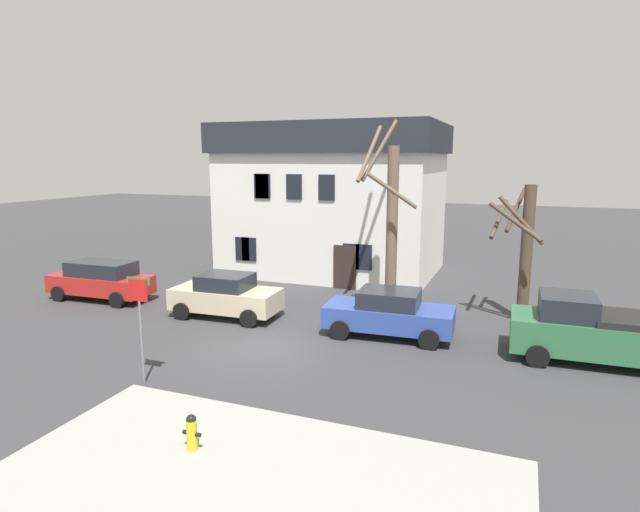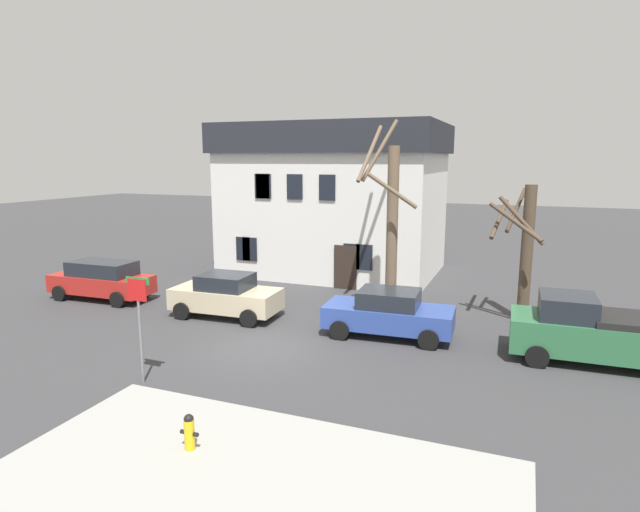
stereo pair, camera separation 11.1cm
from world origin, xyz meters
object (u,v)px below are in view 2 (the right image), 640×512
tree_bare_mid (524,248)px  street_sign_pole (139,310)px  car_red_wagon (102,279)px  car_blue_sedan (389,313)px  tree_bare_near (390,221)px  car_beige_sedan (226,295)px  building_main (335,198)px  fire_hydrant (189,431)px  pickup_truck_green (596,332)px

tree_bare_mid → street_sign_pole: bearing=-134.3°
tree_bare_mid → car_red_wagon: 17.65m
street_sign_pole → car_blue_sedan: bearing=49.8°
car_blue_sedan → tree_bare_near: bearing=104.2°
tree_bare_mid → car_blue_sedan: (-4.24, -3.50, -2.01)m
car_beige_sedan → building_main: bearing=84.1°
car_red_wagon → car_blue_sedan: size_ratio=1.03×
fire_hydrant → tree_bare_mid: bearing=63.2°
pickup_truck_green → street_sign_pole: 13.40m
car_red_wagon → street_sign_pole: size_ratio=1.55×
tree_bare_near → fire_hydrant: size_ratio=9.83×
building_main → tree_bare_mid: size_ratio=2.18×
pickup_truck_green → car_beige_sedan: bearing=-180.0°
car_beige_sedan → car_blue_sedan: car_beige_sedan is taller
car_red_wagon → pickup_truck_green: 19.43m
fire_hydrant → tree_bare_near: bearing=84.6°
tree_bare_near → tree_bare_mid: (5.09, 0.15, -0.83)m
car_red_wagon → street_sign_pole: bearing=-40.4°
tree_bare_mid → building_main: bearing=147.9°
car_beige_sedan → tree_bare_near: bearing=31.3°
car_blue_sedan → fire_hydrant: bearing=-102.7°
car_beige_sedan → street_sign_pole: 6.46m
building_main → car_beige_sedan: (-1.00, -9.70, -3.16)m
pickup_truck_green → tree_bare_mid: bearing=121.6°
car_beige_sedan → car_blue_sedan: bearing=0.8°
tree_bare_near → fire_hydrant: 12.67m
car_red_wagon → fire_hydrant: (10.97, -9.02, -0.37)m
car_red_wagon → car_blue_sedan: 12.98m
tree_bare_mid → fire_hydrant: 14.05m
pickup_truck_green → building_main: bearing=141.0°
tree_bare_near → car_beige_sedan: bearing=-148.7°
car_blue_sedan → car_beige_sedan: bearing=-179.2°
building_main → street_sign_pole: bearing=-89.5°
building_main → pickup_truck_green: 15.69m
tree_bare_mid → pickup_truck_green: 4.60m
building_main → tree_bare_near: building_main is taller
car_beige_sedan → car_red_wagon: bearing=177.9°
tree_bare_mid → car_beige_sedan: 11.50m
pickup_truck_green → tree_bare_near: bearing=154.8°
tree_bare_mid → car_red_wagon: (-17.22, -3.35, -1.95)m
tree_bare_mid → car_blue_sedan: bearing=-140.5°
building_main → tree_bare_near: (4.66, -6.26, -0.34)m
fire_hydrant → car_red_wagon: bearing=140.6°
car_blue_sedan → car_red_wagon: bearing=179.4°
building_main → tree_bare_near: size_ratio=1.47×
pickup_truck_green → fire_hydrant: 12.20m
tree_bare_near → street_sign_pole: tree_bare_near is taller
building_main → tree_bare_mid: bearing=-32.1°
building_main → tree_bare_near: bearing=-53.3°
tree_bare_near → car_blue_sedan: 4.47m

